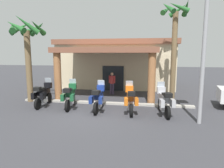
# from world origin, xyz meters

# --- Properties ---
(ground_plane) EXTENTS (80.00, 80.00, 0.00)m
(ground_plane) POSITION_xyz_m (0.00, 0.00, 0.00)
(ground_plane) COLOR #38383D
(motel_building) EXTENTS (10.90, 10.72, 4.35)m
(motel_building) POSITION_xyz_m (-0.04, 9.52, 2.24)
(motel_building) COLOR beige
(motel_building) RESTS_ON ground_plane
(motorcycle_black) EXTENTS (0.73, 2.21, 1.61)m
(motorcycle_black) POSITION_xyz_m (-3.25, 1.02, 0.70)
(motorcycle_black) COLOR black
(motorcycle_black) RESTS_ON ground_plane
(motorcycle_green) EXTENTS (0.85, 2.20, 1.61)m
(motorcycle_green) POSITION_xyz_m (-1.50, 0.90, 0.70)
(motorcycle_green) COLOR black
(motorcycle_green) RESTS_ON ground_plane
(motorcycle_blue) EXTENTS (0.72, 2.21, 1.61)m
(motorcycle_blue) POSITION_xyz_m (0.26, 0.60, 0.70)
(motorcycle_blue) COLOR black
(motorcycle_blue) RESTS_ON ground_plane
(motorcycle_orange) EXTENTS (0.83, 2.20, 1.61)m
(motorcycle_orange) POSITION_xyz_m (2.01, 0.58, 0.70)
(motorcycle_orange) COLOR black
(motorcycle_orange) RESTS_ON ground_plane
(motorcycle_silver) EXTENTS (0.84, 2.20, 1.61)m
(motorcycle_silver) POSITION_xyz_m (3.76, 0.54, 0.70)
(motorcycle_silver) COLOR black
(motorcycle_silver) RESTS_ON ground_plane
(pedestrian) EXTENTS (0.52, 0.32, 1.69)m
(pedestrian) POSITION_xyz_m (0.19, 5.26, 0.98)
(pedestrian) COLOR #3F334C
(pedestrian) RESTS_ON ground_plane
(palm_tree_roadside) EXTENTS (2.39, 2.41, 5.48)m
(palm_tree_roadside) POSITION_xyz_m (-4.70, 2.01, 3.99)
(palm_tree_roadside) COLOR brown
(palm_tree_roadside) RESTS_ON ground_plane
(palm_tree_near_portico) EXTENTS (1.97, 2.02, 6.64)m
(palm_tree_near_portico) POSITION_xyz_m (4.61, 4.59, 4.59)
(palm_tree_near_portico) COLOR brown
(palm_tree_near_portico) RESTS_ON ground_plane
(roadside_sign) EXTENTS (1.40, 0.18, 6.69)m
(roadside_sign) POSITION_xyz_m (5.23, -0.54, 4.49)
(roadside_sign) COLOR #99999E
(roadside_sign) RESTS_ON ground_plane
(curb_strip) EXTENTS (10.76, 0.36, 0.12)m
(curb_strip) POSITION_xyz_m (0.25, 2.18, 0.06)
(curb_strip) COLOR #ADA89E
(curb_strip) RESTS_ON ground_plane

